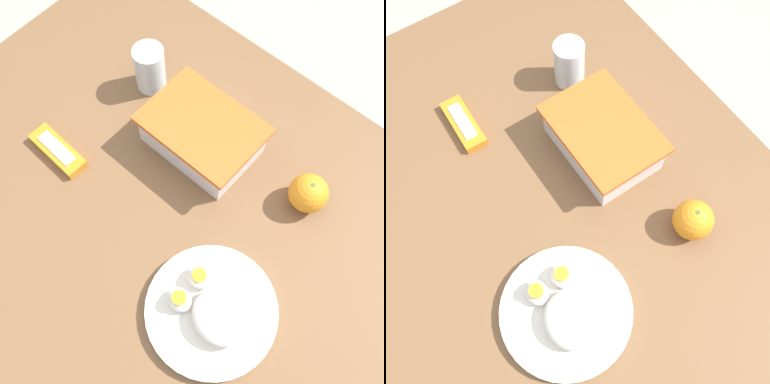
% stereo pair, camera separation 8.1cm
% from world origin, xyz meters
% --- Properties ---
extents(ground_plane, '(10.00, 10.00, 0.00)m').
position_xyz_m(ground_plane, '(0.00, 0.00, 0.00)').
color(ground_plane, '#B2A899').
extents(table, '(1.06, 0.83, 0.72)m').
position_xyz_m(table, '(0.00, 0.00, 0.61)').
color(table, brown).
rests_on(table, ground_plane).
extents(food_container, '(0.21, 0.16, 0.08)m').
position_xyz_m(food_container, '(-0.03, 0.14, 0.76)').
color(food_container, white).
rests_on(food_container, table).
extents(orange_fruit, '(0.07, 0.07, 0.07)m').
position_xyz_m(orange_fruit, '(0.19, 0.18, 0.76)').
color(orange_fruit, orange).
rests_on(orange_fruit, table).
extents(rice_plate, '(0.22, 0.22, 0.06)m').
position_xyz_m(rice_plate, '(0.19, -0.09, 0.74)').
color(rice_plate, silver).
rests_on(rice_plate, table).
extents(candy_bar, '(0.13, 0.05, 0.02)m').
position_xyz_m(candy_bar, '(-0.23, -0.05, 0.73)').
color(candy_bar, orange).
rests_on(candy_bar, table).
extents(drinking_glass, '(0.06, 0.06, 0.10)m').
position_xyz_m(drinking_glass, '(-0.21, 0.19, 0.77)').
color(drinking_glass, silver).
rests_on(drinking_glass, table).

